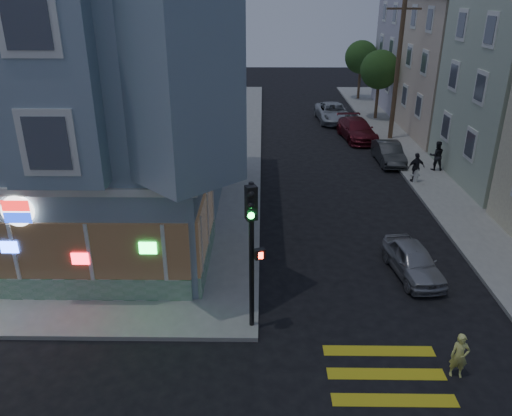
{
  "coord_description": "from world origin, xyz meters",
  "views": [
    {
      "loc": [
        3.1,
        -9.98,
        9.59
      ],
      "look_at": [
        2.89,
        5.89,
        2.66
      ],
      "focal_mm": 35.0,
      "sensor_mm": 36.0,
      "label": 1
    }
  ],
  "objects_px": {
    "street_tree_near": "(380,70)",
    "pedestrian_b": "(416,167)",
    "parked_car_c": "(357,130)",
    "parked_car_a": "(413,261)",
    "parked_car_d": "(333,113)",
    "traffic_signal": "(252,234)",
    "utility_pole": "(397,70)",
    "pedestrian_a": "(437,156)",
    "running_child": "(459,356)",
    "fire_hydrant": "(416,174)",
    "parked_car_b": "(389,153)",
    "street_tree_far": "(361,57)"
  },
  "relations": [
    {
      "from": "utility_pole",
      "to": "street_tree_near",
      "type": "xyz_separation_m",
      "value": [
        0.2,
        6.0,
        -0.86
      ]
    },
    {
      "from": "parked_car_a",
      "to": "parked_car_b",
      "type": "height_order",
      "value": "parked_car_b"
    },
    {
      "from": "utility_pole",
      "to": "street_tree_far",
      "type": "distance_m",
      "value": 14.03
    },
    {
      "from": "parked_car_c",
      "to": "parked_car_d",
      "type": "height_order",
      "value": "parked_car_d"
    },
    {
      "from": "utility_pole",
      "to": "parked_car_c",
      "type": "bearing_deg",
      "value": 176.85
    },
    {
      "from": "running_child",
      "to": "parked_car_c",
      "type": "relative_size",
      "value": 0.27
    },
    {
      "from": "parked_car_c",
      "to": "parked_car_d",
      "type": "bearing_deg",
      "value": 94.08
    },
    {
      "from": "street_tree_near",
      "to": "pedestrian_b",
      "type": "bearing_deg",
      "value": -93.51
    },
    {
      "from": "running_child",
      "to": "parked_car_c",
      "type": "xyz_separation_m",
      "value": [
        1.29,
        23.44,
        0.05
      ]
    },
    {
      "from": "street_tree_near",
      "to": "parked_car_c",
      "type": "xyz_separation_m",
      "value": [
        -2.53,
        -5.87,
        -3.23
      ]
    },
    {
      "from": "fire_hydrant",
      "to": "utility_pole",
      "type": "bearing_deg",
      "value": 85.41
    },
    {
      "from": "running_child",
      "to": "parked_car_c",
      "type": "height_order",
      "value": "parked_car_c"
    },
    {
      "from": "street_tree_near",
      "to": "traffic_signal",
      "type": "bearing_deg",
      "value": -108.86
    },
    {
      "from": "pedestrian_b",
      "to": "parked_car_a",
      "type": "xyz_separation_m",
      "value": [
        -2.7,
        -9.4,
        -0.36
      ]
    },
    {
      "from": "parked_car_c",
      "to": "fire_hydrant",
      "type": "distance_m",
      "value": 9.0
    },
    {
      "from": "traffic_signal",
      "to": "parked_car_a",
      "type": "bearing_deg",
      "value": 9.53
    },
    {
      "from": "utility_pole",
      "to": "parked_car_d",
      "type": "bearing_deg",
      "value": 121.94
    },
    {
      "from": "street_tree_near",
      "to": "fire_hydrant",
      "type": "distance_m",
      "value": 15.13
    },
    {
      "from": "parked_car_a",
      "to": "traffic_signal",
      "type": "height_order",
      "value": "traffic_signal"
    },
    {
      "from": "utility_pole",
      "to": "parked_car_d",
      "type": "relative_size",
      "value": 1.75
    },
    {
      "from": "pedestrian_a",
      "to": "utility_pole",
      "type": "bearing_deg",
      "value": -79.26
    },
    {
      "from": "street_tree_far",
      "to": "fire_hydrant",
      "type": "height_order",
      "value": "street_tree_far"
    },
    {
      "from": "utility_pole",
      "to": "pedestrian_a",
      "type": "xyz_separation_m",
      "value": [
        1.0,
        -6.72,
        -3.81
      ]
    },
    {
      "from": "parked_car_a",
      "to": "parked_car_d",
      "type": "distance_m",
      "value": 23.41
    },
    {
      "from": "pedestrian_a",
      "to": "parked_car_a",
      "type": "relative_size",
      "value": 0.49
    },
    {
      "from": "parked_car_d",
      "to": "traffic_signal",
      "type": "xyz_separation_m",
      "value": [
        -5.86,
        -26.79,
        2.6
      ]
    },
    {
      "from": "running_child",
      "to": "pedestrian_b",
      "type": "distance_m",
      "value": 14.93
    },
    {
      "from": "parked_car_b",
      "to": "parked_car_c",
      "type": "height_order",
      "value": "parked_car_c"
    },
    {
      "from": "running_child",
      "to": "traffic_signal",
      "type": "xyz_separation_m",
      "value": [
        -5.57,
        1.86,
        2.65
      ]
    },
    {
      "from": "pedestrian_a",
      "to": "parked_car_d",
      "type": "distance_m",
      "value": 12.8
    },
    {
      "from": "fire_hydrant",
      "to": "parked_car_a",
      "type": "bearing_deg",
      "value": -106.1
    },
    {
      "from": "parked_car_b",
      "to": "utility_pole",
      "type": "bearing_deg",
      "value": 74.66
    },
    {
      "from": "utility_pole",
      "to": "traffic_signal",
      "type": "xyz_separation_m",
      "value": [
        -9.18,
        -21.46,
        -1.49
      ]
    },
    {
      "from": "utility_pole",
      "to": "pedestrian_a",
      "type": "bearing_deg",
      "value": -81.53
    },
    {
      "from": "parked_car_d",
      "to": "fire_hydrant",
      "type": "distance_m",
      "value": 14.3
    },
    {
      "from": "street_tree_near",
      "to": "street_tree_far",
      "type": "bearing_deg",
      "value": 90.0
    },
    {
      "from": "traffic_signal",
      "to": "street_tree_near",
      "type": "bearing_deg",
      "value": 50.33
    },
    {
      "from": "traffic_signal",
      "to": "fire_hydrant",
      "type": "distance_m",
      "value": 15.54
    },
    {
      "from": "fire_hydrant",
      "to": "traffic_signal",
      "type": "bearing_deg",
      "value": -123.66
    },
    {
      "from": "street_tree_near",
      "to": "traffic_signal",
      "type": "distance_m",
      "value": 29.02
    },
    {
      "from": "utility_pole",
      "to": "fire_hydrant",
      "type": "relative_size",
      "value": 10.74
    },
    {
      "from": "running_child",
      "to": "parked_car_b",
      "type": "bearing_deg",
      "value": 91.36
    },
    {
      "from": "parked_car_d",
      "to": "fire_hydrant",
      "type": "height_order",
      "value": "parked_car_d"
    },
    {
      "from": "street_tree_near",
      "to": "pedestrian_b",
      "type": "xyz_separation_m",
      "value": [
        -0.9,
        -14.67,
        -2.99
      ]
    },
    {
      "from": "street_tree_near",
      "to": "parked_car_c",
      "type": "relative_size",
      "value": 1.09
    },
    {
      "from": "running_child",
      "to": "parked_car_a",
      "type": "distance_m",
      "value": 5.24
    },
    {
      "from": "running_child",
      "to": "traffic_signal",
      "type": "distance_m",
      "value": 6.44
    },
    {
      "from": "parked_car_a",
      "to": "parked_car_d",
      "type": "xyz_separation_m",
      "value": [
        0.08,
        23.41,
        0.13
      ]
    },
    {
      "from": "pedestrian_b",
      "to": "traffic_signal",
      "type": "height_order",
      "value": "traffic_signal"
    },
    {
      "from": "pedestrian_a",
      "to": "parked_car_b",
      "type": "height_order",
      "value": "pedestrian_a"
    }
  ]
}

